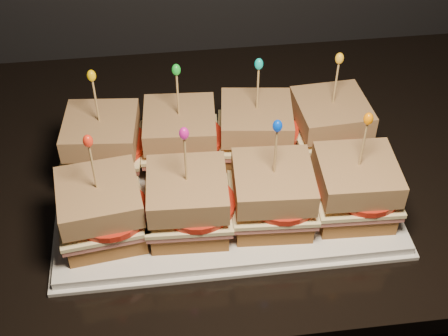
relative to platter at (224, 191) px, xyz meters
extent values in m
cube|color=black|center=(-0.17, 0.08, -0.03)|extent=(2.36, 0.65, 0.03)
cube|color=white|center=(0.00, 0.00, 0.00)|extent=(0.47, 0.29, 0.02)
cube|color=white|center=(0.00, 0.00, -0.01)|extent=(0.48, 0.30, 0.01)
cube|color=brown|center=(-0.17, 0.07, 0.02)|extent=(0.11, 0.11, 0.03)
cube|color=#BA6960|center=(-0.17, 0.07, 0.04)|extent=(0.12, 0.12, 0.01)
cube|color=#FDEDA9|center=(-0.17, 0.07, 0.05)|extent=(0.12, 0.12, 0.01)
cylinder|color=red|center=(-0.16, 0.06, 0.06)|extent=(0.10, 0.10, 0.01)
cube|color=brown|center=(-0.17, 0.07, 0.08)|extent=(0.11, 0.11, 0.03)
cylinder|color=tan|center=(-0.17, 0.07, 0.12)|extent=(0.00, 0.00, 0.09)
ellipsoid|color=#EBB608|center=(-0.17, 0.07, 0.17)|extent=(0.01, 0.01, 0.02)
cube|color=brown|center=(-0.06, 0.07, 0.02)|extent=(0.11, 0.11, 0.03)
cube|color=#BA6960|center=(-0.06, 0.07, 0.04)|extent=(0.12, 0.11, 0.01)
cube|color=#FDEDA9|center=(-0.06, 0.07, 0.05)|extent=(0.12, 0.11, 0.01)
cylinder|color=red|center=(-0.04, 0.06, 0.06)|extent=(0.10, 0.10, 0.01)
cube|color=brown|center=(-0.06, 0.07, 0.08)|extent=(0.11, 0.11, 0.03)
cylinder|color=tan|center=(-0.06, 0.07, 0.12)|extent=(0.00, 0.00, 0.09)
ellipsoid|color=green|center=(-0.06, 0.07, 0.17)|extent=(0.01, 0.01, 0.02)
cube|color=brown|center=(0.06, 0.07, 0.02)|extent=(0.11, 0.11, 0.03)
cube|color=#BA6960|center=(0.06, 0.07, 0.04)|extent=(0.12, 0.12, 0.01)
cube|color=#FDEDA9|center=(0.06, 0.07, 0.05)|extent=(0.12, 0.12, 0.01)
cylinder|color=red|center=(0.07, 0.06, 0.06)|extent=(0.10, 0.10, 0.01)
cube|color=brown|center=(0.06, 0.07, 0.08)|extent=(0.11, 0.11, 0.03)
cylinder|color=tan|center=(0.06, 0.07, 0.12)|extent=(0.00, 0.00, 0.09)
ellipsoid|color=#06B9AE|center=(0.06, 0.07, 0.17)|extent=(0.01, 0.01, 0.02)
cube|color=brown|center=(0.17, 0.07, 0.02)|extent=(0.11, 0.11, 0.03)
cube|color=#BA6960|center=(0.17, 0.07, 0.04)|extent=(0.12, 0.11, 0.01)
cube|color=#FDEDA9|center=(0.17, 0.07, 0.05)|extent=(0.12, 0.11, 0.01)
cylinder|color=red|center=(0.18, 0.06, 0.06)|extent=(0.10, 0.10, 0.01)
cube|color=brown|center=(0.17, 0.07, 0.08)|extent=(0.11, 0.11, 0.03)
cylinder|color=tan|center=(0.17, 0.07, 0.12)|extent=(0.00, 0.00, 0.09)
ellipsoid|color=yellow|center=(0.17, 0.07, 0.17)|extent=(0.01, 0.01, 0.02)
cube|color=brown|center=(-0.17, -0.07, 0.02)|extent=(0.11, 0.11, 0.03)
cube|color=#BA6960|center=(-0.17, -0.07, 0.04)|extent=(0.12, 0.12, 0.01)
cube|color=#FDEDA9|center=(-0.17, -0.07, 0.05)|extent=(0.12, 0.12, 0.01)
cylinder|color=red|center=(-0.16, -0.07, 0.06)|extent=(0.10, 0.10, 0.01)
cube|color=brown|center=(-0.17, -0.07, 0.08)|extent=(0.11, 0.11, 0.03)
cylinder|color=tan|center=(-0.17, -0.07, 0.12)|extent=(0.00, 0.00, 0.09)
ellipsoid|color=red|center=(-0.17, -0.07, 0.17)|extent=(0.01, 0.01, 0.02)
cube|color=brown|center=(-0.06, -0.07, 0.02)|extent=(0.10, 0.10, 0.03)
cube|color=#BA6960|center=(-0.06, -0.07, 0.04)|extent=(0.11, 0.11, 0.01)
cube|color=#FDEDA9|center=(-0.06, -0.07, 0.05)|extent=(0.12, 0.11, 0.01)
cylinder|color=red|center=(-0.04, -0.07, 0.06)|extent=(0.10, 0.10, 0.01)
cube|color=brown|center=(-0.06, -0.07, 0.08)|extent=(0.11, 0.11, 0.03)
cylinder|color=tan|center=(-0.06, -0.07, 0.12)|extent=(0.00, 0.00, 0.09)
ellipsoid|color=#C5158F|center=(-0.06, -0.07, 0.17)|extent=(0.01, 0.01, 0.02)
cube|color=brown|center=(0.06, -0.07, 0.02)|extent=(0.11, 0.11, 0.03)
cube|color=#BA6960|center=(0.06, -0.07, 0.04)|extent=(0.12, 0.11, 0.01)
cube|color=#FDEDA9|center=(0.06, -0.07, 0.05)|extent=(0.12, 0.11, 0.01)
cylinder|color=red|center=(0.07, -0.07, 0.06)|extent=(0.10, 0.10, 0.01)
cube|color=brown|center=(0.06, -0.07, 0.08)|extent=(0.11, 0.11, 0.03)
cylinder|color=tan|center=(0.06, -0.07, 0.12)|extent=(0.00, 0.00, 0.09)
ellipsoid|color=#023BDD|center=(0.06, -0.07, 0.17)|extent=(0.01, 0.01, 0.02)
cube|color=brown|center=(0.17, -0.07, 0.02)|extent=(0.10, 0.10, 0.03)
cube|color=#BA6960|center=(0.17, -0.07, 0.04)|extent=(0.11, 0.11, 0.01)
cube|color=#FDEDA9|center=(0.17, -0.07, 0.05)|extent=(0.12, 0.11, 0.01)
cylinder|color=red|center=(0.18, -0.07, 0.06)|extent=(0.10, 0.10, 0.01)
cube|color=brown|center=(0.17, -0.07, 0.08)|extent=(0.11, 0.11, 0.03)
cylinder|color=tan|center=(0.17, -0.07, 0.12)|extent=(0.00, 0.00, 0.09)
ellipsoid|color=orange|center=(0.17, -0.07, 0.17)|extent=(0.01, 0.01, 0.02)
camera|label=1|loc=(-0.08, -0.64, 0.64)|focal=50.00mm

